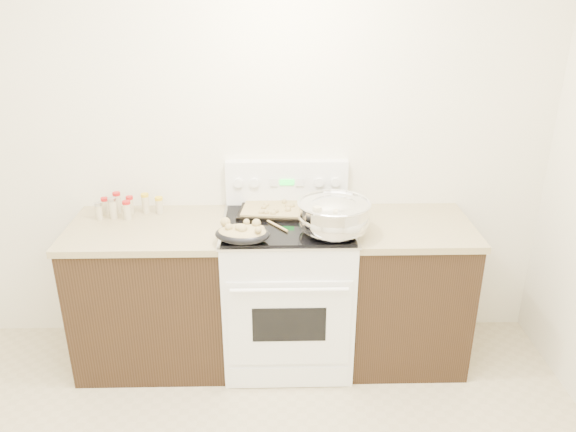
{
  "coord_description": "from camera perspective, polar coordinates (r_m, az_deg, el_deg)",
  "views": [
    {
      "loc": [
        0.28,
        -1.6,
        2.26
      ],
      "look_at": [
        0.35,
        1.37,
        1.0
      ],
      "focal_mm": 35.0,
      "sensor_mm": 36.0,
      "label": 1
    }
  ],
  "objects": [
    {
      "name": "roasting_pan",
      "position": [
        3.05,
        -4.69,
        -1.71
      ],
      "size": [
        0.33,
        0.25,
        0.12
      ],
      "color": "black",
      "rests_on": "kitchen_range"
    },
    {
      "name": "wooden_spoon",
      "position": [
        3.2,
        -2.28,
        -1.12
      ],
      "size": [
        0.18,
        0.23,
        0.04
      ],
      "color": "tan",
      "rests_on": "kitchen_range"
    },
    {
      "name": "blue_ladle",
      "position": [
        3.23,
        5.99,
        -0.52
      ],
      "size": [
        0.2,
        0.25,
        0.11
      ],
      "color": "#78A0B3",
      "rests_on": "kitchen_range"
    },
    {
      "name": "mixing_bowl",
      "position": [
        3.13,
        4.67,
        -0.1
      ],
      "size": [
        0.44,
        0.44,
        0.24
      ],
      "color": "silver",
      "rests_on": "kitchen_range"
    },
    {
      "name": "counter_right",
      "position": [
        3.61,
        11.73,
        -7.4
      ],
      "size": [
        0.73,
        0.67,
        0.92
      ],
      "color": "black",
      "rests_on": "ground"
    },
    {
      "name": "room_shell",
      "position": [
        1.72,
        -10.73,
        3.6
      ],
      "size": [
        4.1,
        3.6,
        2.75
      ],
      "color": "white",
      "rests_on": "ground"
    },
    {
      "name": "counter_left",
      "position": [
        3.61,
        -13.44,
        -7.64
      ],
      "size": [
        0.93,
        0.67,
        0.92
      ],
      "color": "black",
      "rests_on": "ground"
    },
    {
      "name": "baking_sheet",
      "position": [
        3.42,
        -1.26,
        0.62
      ],
      "size": [
        0.47,
        0.35,
        0.06
      ],
      "color": "black",
      "rests_on": "kitchen_range"
    },
    {
      "name": "spice_jars",
      "position": [
        3.56,
        -16.19,
        0.97
      ],
      "size": [
        0.39,
        0.16,
        0.13
      ],
      "color": "#BFB28C",
      "rests_on": "counter_left"
    },
    {
      "name": "kitchen_range",
      "position": [
        3.51,
        -0.02,
        -7.34
      ],
      "size": [
        0.78,
        0.73,
        1.22
      ],
      "color": "white",
      "rests_on": "ground"
    }
  ]
}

